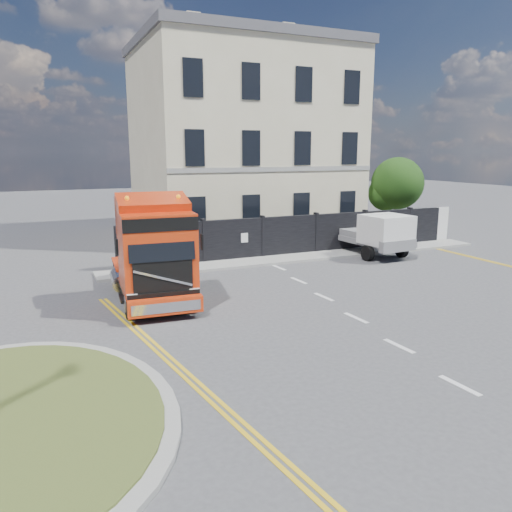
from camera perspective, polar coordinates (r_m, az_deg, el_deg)
name	(u,v)px	position (r m, az deg, el deg)	size (l,w,h in m)	color
ground	(266,327)	(15.01, 1.10, -8.13)	(120.00, 120.00, 0.00)	#424244
hoarding_fence	(308,234)	(25.46, 5.97, 2.46)	(18.80, 0.25, 2.00)	black
georgian_building	(242,141)	(31.64, -1.65, 13.02)	(12.30, 10.30, 12.80)	beige
tree	(394,186)	(32.20, 15.55, 7.73)	(3.20, 3.20, 4.80)	#382619
pavement_far	(307,257)	(24.60, 5.84, -0.10)	(20.00, 1.60, 0.12)	gray
truck	(154,257)	(17.21, -11.57, -0.09)	(2.68, 6.24, 3.66)	black
flatbed_pickup	(378,234)	(25.34, 13.75, 2.49)	(2.38, 5.27, 2.14)	slate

